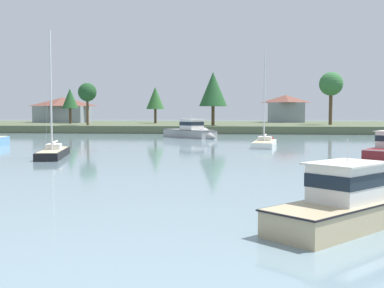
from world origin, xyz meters
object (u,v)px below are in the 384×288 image
Objects in this scene: mooring_buoy_red at (272,139)px; sailboat_white at (264,145)px; cruiser_sand at (356,210)px; sailboat_black at (53,154)px; mooring_buoy_orange at (323,187)px; cruiser_grey at (194,134)px.

sailboat_white is at bearing -96.28° from mooring_buoy_red.
cruiser_sand reaches higher than mooring_buoy_red.
sailboat_black is 22.35× the size of mooring_buoy_orange.
sailboat_white is at bearing 38.42° from sailboat_black.
mooring_buoy_orange is (11.28, -47.02, -0.51)m from cruiser_grey.
cruiser_sand is 55.90m from cruiser_grey.
sailboat_black is 1.16× the size of cruiser_grey.
mooring_buoy_red is (1.64, 14.93, -0.13)m from sailboat_white.
mooring_buoy_red is at bearing 89.85° from cruiser_sand.
sailboat_white is 15.02m from mooring_buoy_red.
cruiser_grey is (8.83, 31.94, 0.35)m from sailboat_black.
mooring_buoy_orange is at bearing -76.51° from cruiser_grey.
cruiser_grey is 48.35m from mooring_buoy_orange.
sailboat_black is at bearing -124.21° from mooring_buoy_red.
cruiser_sand is (19.97, -22.84, 0.27)m from sailboat_black.
sailboat_white is 19.04× the size of mooring_buoy_red.
cruiser_grey is at bearing 74.55° from sailboat_black.
cruiser_sand is 52.41m from mooring_buoy_red.
cruiser_grey reaches higher than mooring_buoy_red.
sailboat_white is 29.76m from mooring_buoy_orange.
mooring_buoy_orange is at bearing -86.83° from sailboat_white.
cruiser_grey is at bearing 103.49° from mooring_buoy_orange.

